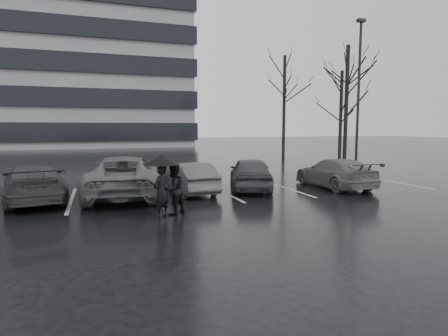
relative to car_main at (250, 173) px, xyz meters
name	(u,v)px	position (x,y,z in m)	size (l,w,h in m)	color
ground	(228,204)	(-1.83, -2.48, -0.67)	(160.00, 160.00, 0.00)	black
car_main	(250,173)	(0.00, 0.00, 0.00)	(1.59, 3.94, 1.34)	black
car_west_a	(191,178)	(-2.50, 0.07, -0.08)	(1.26, 3.61, 1.19)	#2D2D30
car_west_b	(124,176)	(-5.01, 0.10, 0.08)	(2.48, 5.39, 1.50)	#464648
car_west_c	(34,182)	(-8.00, 0.08, 0.00)	(1.89, 4.65, 1.35)	black
car_east	(334,173)	(3.59, -0.65, -0.05)	(1.73, 4.26, 1.24)	#464648
pedestrian_left	(161,192)	(-4.25, -3.63, 0.08)	(0.55, 0.36, 1.50)	black
pedestrian_right	(174,189)	(-3.84, -3.35, 0.07)	(0.72, 0.56, 1.49)	black
umbrella	(162,160)	(-4.19, -3.43, 0.95)	(1.05, 1.05, 1.78)	black
lamp_post	(358,103)	(8.17, 3.78, 3.22)	(0.46, 0.46, 8.50)	gray
stall_stripes	(188,193)	(-2.63, 0.02, -0.67)	(19.72, 5.00, 0.00)	#AFAFB2
tree_east	(346,106)	(10.17, 7.52, 3.33)	(0.26, 0.26, 8.00)	black
tree_ne	(341,115)	(12.67, 11.52, 2.83)	(0.26, 0.26, 7.00)	black
tree_north	(284,107)	(9.17, 14.52, 3.58)	(0.26, 0.26, 8.50)	black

